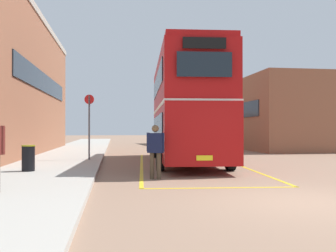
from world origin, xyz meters
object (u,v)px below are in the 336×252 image
Objects in this scene: double_decker_bus at (185,108)px; litter_bin at (28,158)px; bus_stop_sign at (89,121)px; pedestrian_boarding at (155,148)px; single_deck_bus at (178,128)px.

litter_bin is (-6.05, -3.73, -1.94)m from double_decker_bus.
double_decker_bus is at bearing 31.68° from litter_bin.
double_decker_bus is 4.46m from bus_stop_sign.
bus_stop_sign is at bearing 111.66° from pedestrian_boarding.
bus_stop_sign is (-2.41, 6.06, 0.95)m from pedestrian_boarding.
double_decker_bus is 7.37m from litter_bin.
double_decker_bus reaches higher than bus_stop_sign.
single_deck_bus is 18.84m from bus_stop_sign.
double_decker_bus reaches higher than litter_bin.
single_deck_bus is at bearing 78.63° from pedestrian_boarding.
litter_bin is (-8.82, -21.94, -1.06)m from single_deck_bus.
double_decker_bus is 5.85m from pedestrian_boarding.
pedestrian_boarding is at bearing -110.25° from double_decker_bus.
double_decker_bus is 1.06× the size of single_deck_bus.
litter_bin is at bearing -148.32° from double_decker_bus.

